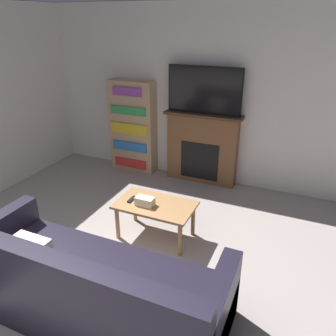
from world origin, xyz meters
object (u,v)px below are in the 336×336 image
(tv, at_px, (204,90))
(couch, at_px, (88,288))
(coffee_table, at_px, (155,209))
(fireplace, at_px, (202,148))
(bookshelf, at_px, (133,127))

(tv, relative_size, couch, 0.47)
(couch, height_order, coffee_table, couch)
(tv, bearing_deg, coffee_table, -90.30)
(couch, bearing_deg, fireplace, 89.16)
(coffee_table, bearing_deg, fireplace, 89.71)
(couch, xyz_separation_m, bookshelf, (-1.20, 2.97, 0.48))
(tv, bearing_deg, couch, -90.85)
(fireplace, relative_size, tv, 1.07)
(coffee_table, bearing_deg, tv, 89.70)
(couch, bearing_deg, coffee_table, 88.43)
(bookshelf, bearing_deg, coffee_table, -53.81)
(fireplace, xyz_separation_m, tv, (-0.00, -0.02, 0.92))
(couch, xyz_separation_m, coffee_table, (0.04, 1.28, 0.10))
(couch, relative_size, coffee_table, 2.60)
(fireplace, bearing_deg, coffee_table, -90.29)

